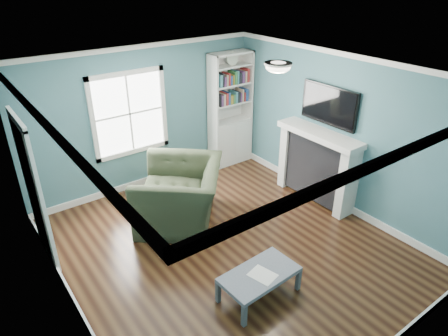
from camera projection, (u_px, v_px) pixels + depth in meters
floor at (228, 246)px, 6.00m from camera, size 5.00×5.00×0.00m
room_walls at (229, 150)px, 5.27m from camera, size 5.00×5.00×5.00m
trim at (229, 173)px, 5.43m from camera, size 4.50×5.00×2.60m
window at (130, 114)px, 6.96m from camera, size 1.40×0.06×1.50m
bookshelf at (230, 121)px, 8.16m from camera, size 0.90×0.35×2.31m
fireplace at (317, 166)px, 6.95m from camera, size 0.44×1.58×1.30m
tv at (329, 105)px, 6.51m from camera, size 0.06×1.10×0.65m
door at (33, 191)px, 5.34m from camera, size 0.12×0.98×2.17m
ceiling_fixture at (278, 66)px, 5.38m from camera, size 0.38×0.38×0.15m
light_switch at (62, 143)px, 6.44m from camera, size 0.08×0.01×0.12m
recliner at (179, 185)px, 6.35m from camera, size 1.67×1.74×1.28m
coffee_table at (259, 276)px, 4.97m from camera, size 1.02×0.59×0.36m
paper_sheet at (263, 275)px, 4.92m from camera, size 0.32×0.37×0.00m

